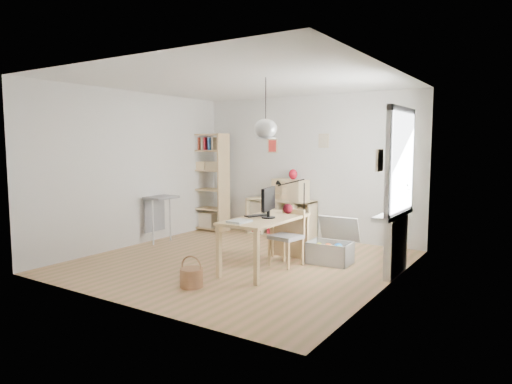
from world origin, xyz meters
The scene contains 20 objects.
ground centered at (0.00, 0.00, 0.00)m, with size 4.50×4.50×0.00m, color tan.
room_shell centered at (0.55, -0.15, 2.00)m, with size 4.50×4.50×4.50m.
window_unit centered at (2.23, 0.60, 1.55)m, with size 0.07×1.16×1.46m.
radiator centered at (2.19, 0.60, 0.40)m, with size 0.10×0.80×0.80m, color silver.
windowsill centered at (2.14, 0.60, 0.83)m, with size 0.22×1.20×0.06m, color silver.
desk centered at (0.55, -0.15, 0.66)m, with size 0.70×1.50×0.75m.
cube_shelf centered at (-0.47, 2.08, 0.30)m, with size 1.40×0.38×0.72m.
tall_bookshelf centered at (-2.04, 1.80, 1.09)m, with size 0.80×0.38×2.00m.
side_table centered at (-2.04, 0.35, 0.67)m, with size 0.40×0.55×0.85m.
chair centered at (0.70, 0.24, 0.47)m, with size 0.46×0.46×0.82m.
wicker_basket centered at (0.20, -1.34, 0.13)m, with size 0.29×0.29×0.40m.
storage_chest centered at (1.19, 0.72, 0.22)m, with size 0.66×0.74×0.67m.
monitor centered at (0.60, -0.15, 0.99)m, with size 0.20×0.49×0.43m.
keyboard centered at (0.38, -0.10, 0.76)m, with size 0.14×0.36×0.02m, color black.
task_lamp centered at (0.60, 0.46, 1.08)m, with size 0.46×0.17×0.49m.
yarn_ball centered at (0.64, 0.34, 0.82)m, with size 0.15×0.15×0.15m, color #4D0A11.
paper_tray centered at (0.46, -0.67, 0.76)m, with size 0.23×0.29×0.03m, color silver.
drawer_chest centered at (-0.24, 2.04, 0.92)m, with size 0.70×0.32×0.40m, color #CBAE86.
red_vase centered at (-0.19, 2.04, 1.22)m, with size 0.16×0.16×0.20m, color #A50D1E.
potted_plant centered at (2.12, 0.90, 1.05)m, with size 0.34×0.29×0.38m, color #2D742B.
Camera 1 is at (3.90, -5.58, 1.79)m, focal length 32.00 mm.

